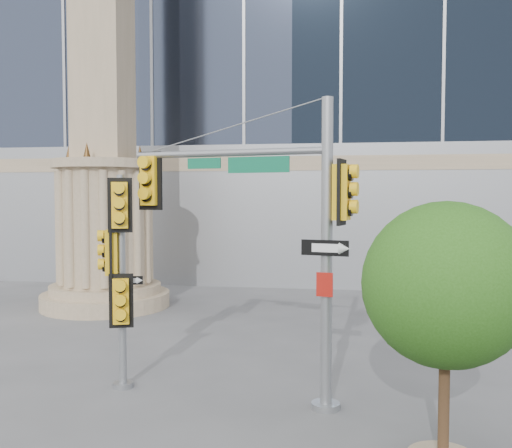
# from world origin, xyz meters

# --- Properties ---
(ground) EXTENTS (120.00, 120.00, 0.00)m
(ground) POSITION_xyz_m (0.00, 0.00, 0.00)
(ground) COLOR #545456
(ground) RESTS_ON ground
(monument) EXTENTS (4.40, 4.40, 16.60)m
(monument) POSITION_xyz_m (-6.00, 9.00, 5.52)
(monument) COLOR #9D8A6A
(monument) RESTS_ON ground
(main_signal_pole) EXTENTS (4.32, 1.32, 5.66)m
(main_signal_pole) POSITION_xyz_m (0.93, 0.91, 3.50)
(main_signal_pole) COLOR slate
(main_signal_pole) RESTS_ON ground
(secondary_signal_pole) EXTENTS (0.81, 0.57, 4.31)m
(secondary_signal_pole) POSITION_xyz_m (-2.20, 1.10, 2.53)
(secondary_signal_pole) COLOR slate
(secondary_signal_pole) RESTS_ON ground
(street_tree) EXTENTS (2.46, 2.40, 3.83)m
(street_tree) POSITION_xyz_m (3.74, -1.15, 2.52)
(street_tree) COLOR #9D8A6A
(street_tree) RESTS_ON ground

